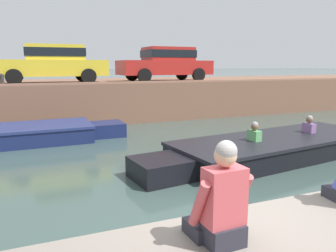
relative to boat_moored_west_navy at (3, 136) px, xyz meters
name	(u,v)px	position (x,y,z in m)	size (l,w,h in m)	color
ground_plane	(127,160)	(3.10, -3.02, -0.27)	(400.00, 400.00, 0.00)	#384C47
far_quay_wall	(83,99)	(3.10, 4.93, 0.56)	(60.00, 6.00, 1.66)	brown
far_wall_coping	(92,83)	(3.10, 2.05, 1.43)	(60.00, 0.24, 0.08)	#9F6C52
boat_moored_west_navy	(3,136)	(0.00, 0.00, 0.00)	(7.02, 2.12, 0.54)	navy
motorboat_passing	(271,148)	(6.60, -4.27, 0.00)	(7.26, 2.79, 1.02)	black
car_left_inner_yellow	(52,62)	(1.75, 3.41, 2.24)	(4.40, 2.02, 1.54)	yellow
car_centre_red	(166,63)	(6.73, 3.42, 2.24)	(4.33, 2.02, 1.54)	#B2231E
mooring_bollard_mid	(2,79)	(-0.05, 2.18, 1.63)	(0.15, 0.15, 0.45)	#2D2B28
person_seated_left	(221,204)	(2.49, -8.56, 0.90)	(0.54, 0.54, 0.96)	#282833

